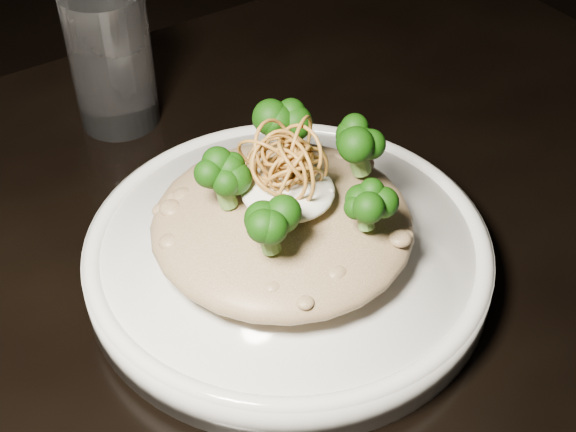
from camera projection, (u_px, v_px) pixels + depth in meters
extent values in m
cube|color=black|center=(216.00, 347.00, 0.57)|extent=(1.10, 0.80, 0.04)
cylinder|color=black|center=(400.00, 224.00, 1.22)|extent=(0.05, 0.05, 0.71)
cylinder|color=white|center=(288.00, 256.00, 0.59)|extent=(0.29, 0.29, 0.03)
ellipsoid|color=brown|center=(282.00, 223.00, 0.56)|extent=(0.18, 0.18, 0.04)
ellipsoid|color=white|center=(288.00, 191.00, 0.54)|extent=(0.06, 0.06, 0.02)
cylinder|color=silver|center=(111.00, 60.00, 0.70)|extent=(0.09, 0.09, 0.13)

